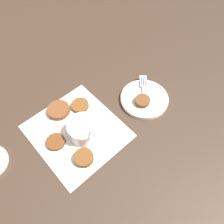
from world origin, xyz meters
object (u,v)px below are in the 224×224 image
at_px(sauce_bowl, 84,130).
at_px(serving_plate, 144,98).
at_px(fritter_on_plate, 143,101).
at_px(fork, 144,87).

height_order(sauce_bowl, serving_plate, sauce_bowl).
distance_m(sauce_bowl, fritter_on_plate, 0.25).
bearing_deg(sauce_bowl, fritter_on_plate, 88.69).
height_order(sauce_bowl, fork, sauce_bowl).
relative_size(sauce_bowl, fork, 0.92).
bearing_deg(fritter_on_plate, serving_plate, 122.21).
xyz_separation_m(serving_plate, fritter_on_plate, (0.01, -0.02, 0.02)).
distance_m(fritter_on_plate, fork, 0.07).
bearing_deg(serving_plate, fork, 147.57).
height_order(sauce_bowl, fritter_on_plate, sauce_bowl).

